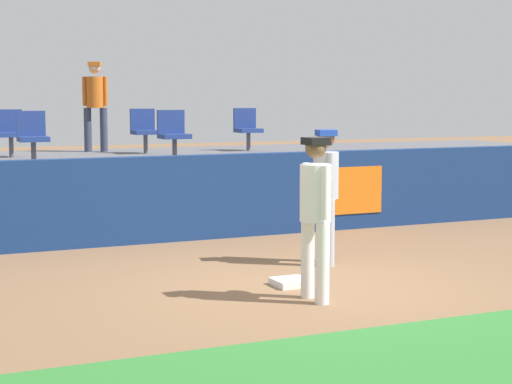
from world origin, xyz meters
name	(u,v)px	position (x,y,z in m)	size (l,w,h in m)	color
ground_plane	(307,288)	(0.00, 0.00, 0.00)	(60.00, 60.00, 0.00)	brown
grass_foreground_strip	(487,366)	(0.00, -3.18, 0.00)	(18.00, 2.80, 0.01)	#2D722D
first_base	(291,282)	(-0.13, 0.17, 0.04)	(0.40, 0.40, 0.08)	white
player_fielder_home	(315,207)	(-0.22, -0.59, 1.02)	(0.35, 0.56, 1.77)	white
player_runner_visitor	(326,187)	(0.87, 1.17, 1.03)	(0.39, 0.49, 1.77)	#9EA3AD
field_wall	(197,197)	(0.01, 3.71, 0.65)	(18.00, 0.26, 1.31)	navy
bleacher_platform	(148,187)	(0.00, 6.28, 0.57)	(18.00, 4.80, 1.14)	#59595E
seat_front_left	(32,134)	(-2.22, 5.15, 1.61)	(0.45, 0.44, 0.84)	#4C4C51
seat_front_center	(173,132)	(0.11, 5.15, 1.61)	(0.48, 0.44, 0.84)	#4C4C51
seat_back_left	(10,130)	(-2.31, 6.95, 1.61)	(0.46, 0.44, 0.84)	#4C4C51
seat_back_center	(144,128)	(0.15, 6.95, 1.61)	(0.47, 0.44, 0.84)	#4C4C51
seat_back_right	(247,127)	(2.25, 6.95, 1.61)	(0.47, 0.44, 0.84)	#4C4C51
spectator_hooded	(95,100)	(-0.57, 7.80, 2.14)	(0.46, 0.42, 1.73)	#33384C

